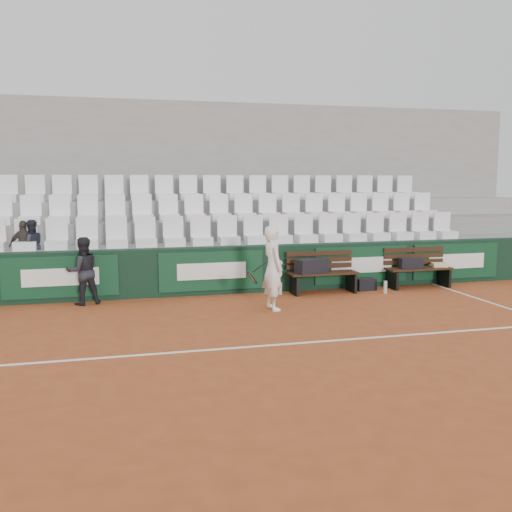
% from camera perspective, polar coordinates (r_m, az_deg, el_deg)
% --- Properties ---
extents(ground, '(80.00, 80.00, 0.00)m').
position_cam_1_polar(ground, '(8.47, 1.50, -8.93)').
color(ground, '#A34B25').
rests_on(ground, ground).
extents(court_baseline, '(18.00, 0.06, 0.01)m').
position_cam_1_polar(court_baseline, '(8.46, 1.50, -8.91)').
color(court_baseline, white).
rests_on(court_baseline, ground).
extents(back_barrier, '(18.00, 0.34, 1.00)m').
position_cam_1_polar(back_barrier, '(12.16, -3.35, -1.41)').
color(back_barrier, black).
rests_on(back_barrier, ground).
extents(grandstand_tier_front, '(18.00, 0.95, 1.00)m').
position_cam_1_polar(grandstand_tier_front, '(12.77, -4.20, -0.99)').
color(grandstand_tier_front, gray).
rests_on(grandstand_tier_front, ground).
extents(grandstand_tier_mid, '(18.00, 0.95, 1.45)m').
position_cam_1_polar(grandstand_tier_mid, '(13.66, -4.92, 0.52)').
color(grandstand_tier_mid, gray).
rests_on(grandstand_tier_mid, ground).
extents(grandstand_tier_back, '(18.00, 0.95, 1.90)m').
position_cam_1_polar(grandstand_tier_back, '(14.57, -5.55, 1.85)').
color(grandstand_tier_back, '#959593').
rests_on(grandstand_tier_back, ground).
extents(grandstand_rear_wall, '(18.00, 0.30, 4.40)m').
position_cam_1_polar(grandstand_rear_wall, '(15.12, -5.98, 6.80)').
color(grandstand_rear_wall, gray).
rests_on(grandstand_rear_wall, ground).
extents(seat_row_front, '(11.90, 0.44, 0.63)m').
position_cam_1_polar(seat_row_front, '(12.50, -4.09, 2.59)').
color(seat_row_front, white).
rests_on(seat_row_front, grandstand_tier_front).
extents(seat_row_mid, '(11.90, 0.44, 0.63)m').
position_cam_1_polar(seat_row_mid, '(13.40, -4.85, 4.85)').
color(seat_row_mid, white).
rests_on(seat_row_mid, grandstand_tier_mid).
extents(seat_row_back, '(11.90, 0.44, 0.63)m').
position_cam_1_polar(seat_row_back, '(14.33, -5.51, 6.82)').
color(seat_row_back, white).
rests_on(seat_row_back, grandstand_tier_back).
extents(bench_left, '(1.50, 0.56, 0.45)m').
position_cam_1_polar(bench_left, '(12.30, 6.73, -2.66)').
color(bench_left, '#341D0F').
rests_on(bench_left, ground).
extents(bench_right, '(1.50, 0.56, 0.45)m').
position_cam_1_polar(bench_right, '(13.35, 15.93, -2.08)').
color(bench_right, '#351D10').
rests_on(bench_right, ground).
extents(sports_bag_left, '(0.76, 0.50, 0.30)m').
position_cam_1_polar(sports_bag_left, '(12.13, 5.57, -0.99)').
color(sports_bag_left, black).
rests_on(sports_bag_left, bench_left).
extents(sports_bag_right, '(0.52, 0.29, 0.23)m').
position_cam_1_polar(sports_bag_right, '(13.16, 15.24, -0.70)').
color(sports_bag_right, black).
rests_on(sports_bag_right, bench_right).
extents(towel, '(0.37, 0.30, 0.09)m').
position_cam_1_polar(towel, '(13.58, 17.88, -0.84)').
color(towel, beige).
rests_on(towel, bench_right).
extents(sports_bag_ground, '(0.44, 0.28, 0.26)m').
position_cam_1_polar(sports_bag_ground, '(12.77, 10.89, -2.78)').
color(sports_bag_ground, black).
rests_on(sports_bag_ground, ground).
extents(water_bottle_near, '(0.07, 0.07, 0.26)m').
position_cam_1_polar(water_bottle_near, '(12.09, 2.44, -3.26)').
color(water_bottle_near, silver).
rests_on(water_bottle_near, ground).
extents(water_bottle_far, '(0.08, 0.08, 0.27)m').
position_cam_1_polar(water_bottle_far, '(12.48, 12.81, -3.06)').
color(water_bottle_far, '#B0C0C7').
rests_on(water_bottle_far, ground).
extents(tennis_player, '(0.72, 0.62, 1.57)m').
position_cam_1_polar(tennis_player, '(10.59, 1.69, -1.20)').
color(tennis_player, white).
rests_on(tennis_player, ground).
extents(ball_kid, '(0.75, 0.66, 1.32)m').
position_cam_1_polar(ball_kid, '(11.52, -16.91, -1.44)').
color(ball_kid, black).
rests_on(ball_kid, ground).
extents(spectator_b, '(0.65, 0.36, 1.05)m').
position_cam_1_polar(spectator_b, '(12.45, -22.25, 2.98)').
color(spectator_b, '#37312C').
rests_on(spectator_b, grandstand_tier_front).
extents(spectator_c, '(0.63, 0.56, 1.06)m').
position_cam_1_polar(spectator_c, '(12.43, -21.64, 3.03)').
color(spectator_c, '#1F232F').
rests_on(spectator_c, grandstand_tier_front).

